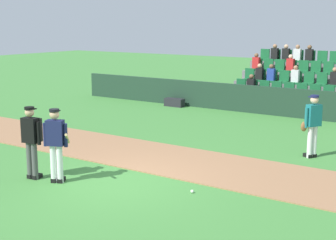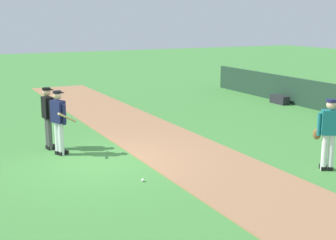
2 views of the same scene
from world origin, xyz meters
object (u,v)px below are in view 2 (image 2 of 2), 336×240
at_px(batter_navy_jersey, 59,120).
at_px(umpire_home_plate, 48,115).
at_px(equipment_bag, 280,100).
at_px(runner_teal_jersey, 328,132).
at_px(baseball, 143,180).

relative_size(batter_navy_jersey, umpire_home_plate, 1.00).
bearing_deg(umpire_home_plate, equipment_bag, 105.06).
xyz_separation_m(umpire_home_plate, runner_teal_jersey, (4.96, 5.59, -0.04)).
bearing_deg(umpire_home_plate, runner_teal_jersey, 48.42).
bearing_deg(baseball, runner_teal_jersey, 74.05).
relative_size(batter_navy_jersey, runner_teal_jersey, 1.00).
bearing_deg(runner_teal_jersey, baseball, -105.95).
bearing_deg(batter_navy_jersey, runner_teal_jersey, 52.14).
bearing_deg(baseball, equipment_bag, 125.10).
height_order(runner_teal_jersey, baseball, runner_teal_jersey).
distance_m(batter_navy_jersey, equipment_bag, 11.09).
distance_m(batter_navy_jersey, runner_teal_jersey, 6.93).
height_order(batter_navy_jersey, baseball, batter_navy_jersey).
relative_size(umpire_home_plate, baseball, 23.78).
bearing_deg(runner_teal_jersey, batter_navy_jersey, -127.86).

